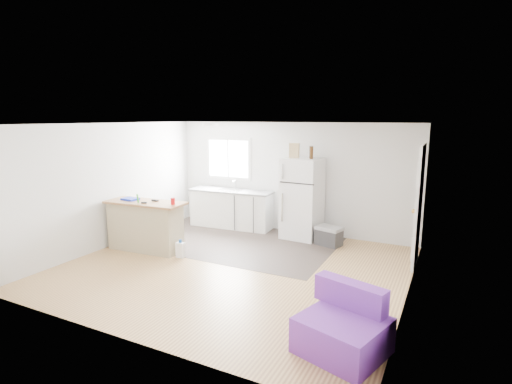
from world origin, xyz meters
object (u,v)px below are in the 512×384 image
cleaner_jug (181,250)px  bottle_right (311,152)px  bottle_left (311,153)px  peninsula (146,225)px  refrigerator (302,198)px  kitchen_cabinets (232,208)px  purple_seat (344,328)px  mop (137,239)px  cooler (329,236)px  red_cup (173,201)px  blue_tray (130,199)px  cardboard_box (294,150)px

cleaner_jug → bottle_right: bearing=49.2°
bottle_left → peninsula: bearing=-142.7°
refrigerator → kitchen_cabinets: bearing=-178.2°
purple_seat → cleaner_jug: bearing=171.9°
mop → cooler: bearing=7.7°
refrigerator → red_cup: bearing=-126.3°
purple_seat → red_cup: red_cup is taller
refrigerator → cleaner_jug: 2.72m
peninsula → bottle_right: bearing=35.6°
bottle_left → bottle_right: same height
kitchen_cabinets → red_cup: bearing=-93.8°
bottle_right → mop: bearing=-140.3°
peninsula → bottle_left: bearing=33.4°
mop → blue_tray: 0.77m
peninsula → blue_tray: (-0.34, -0.01, 0.49)m
peninsula → bottle_left: size_ratio=6.31×
kitchen_cabinets → cardboard_box: 2.09m
red_cup → cardboard_box: cardboard_box is taller
purple_seat → peninsula: bearing=175.8°
bottle_left → purple_seat: bearing=-65.6°
cooler → purple_seat: size_ratio=0.55×
cardboard_box → bottle_left: (0.39, -0.07, -0.02)m
cooler → bottle_right: size_ratio=2.28×
kitchen_cabinets → blue_tray: 2.43m
peninsula → blue_tray: blue_tray is taller
mop → cardboard_box: cardboard_box is taller
peninsula → refrigerator: 3.19m
cooler → mop: 3.73m
cleaner_jug → bottle_left: size_ratio=1.33×
purple_seat → cleaner_jug: size_ratio=3.12×
peninsula → red_cup: size_ratio=13.14×
mop → peninsula: bearing=19.3°
red_cup → cardboard_box: bearing=52.3°
peninsula → mop: mop is taller
cleaner_jug → red_cup: 0.89m
cooler → bottle_left: bearing=176.4°
purple_seat → bottle_left: (-1.64, 3.61, 1.56)m
mop → cardboard_box: bearing=19.2°
bottle_left → blue_tray: bearing=-145.8°
kitchen_cabinets → red_cup: size_ratio=16.52×
refrigerator → red_cup: refrigerator is taller
refrigerator → bottle_right: (0.16, 0.01, 0.97)m
red_cup → bottle_right: 2.92m
peninsula → kitchen_cabinets: bearing=69.4°
refrigerator → red_cup: 2.69m
bottle_left → mop: bearing=-142.4°
red_cup → bottle_left: bearing=45.0°
peninsula → cardboard_box: 3.30m
blue_tray → purple_seat: bearing=-19.5°
refrigerator → mop: size_ratio=1.49×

